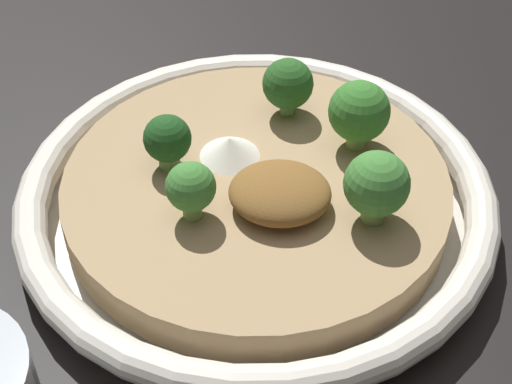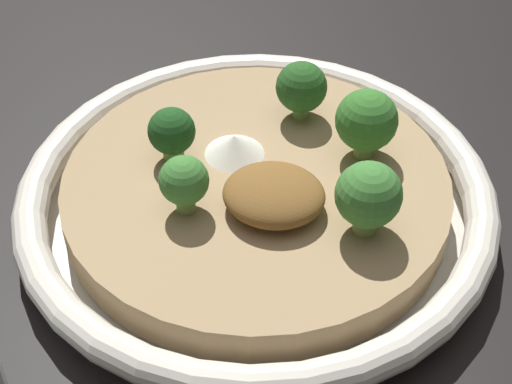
# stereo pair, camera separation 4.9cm
# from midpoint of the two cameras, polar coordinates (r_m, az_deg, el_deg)

# --- Properties ---
(ground_plane) EXTENTS (6.00, 6.00, 0.00)m
(ground_plane) POSITION_cam_midpoint_polar(r_m,az_deg,el_deg) (0.51, -2.77, -1.97)
(ground_plane) COLOR black
(risotto_bowl) EXTENTS (0.30, 0.30, 0.03)m
(risotto_bowl) POSITION_cam_midpoint_polar(r_m,az_deg,el_deg) (0.49, -2.84, -0.47)
(risotto_bowl) COLOR silver
(risotto_bowl) RESTS_ON ground_plane
(cheese_sprinkle) EXTENTS (0.04, 0.04, 0.01)m
(cheese_sprinkle) POSITION_cam_midpoint_polar(r_m,az_deg,el_deg) (0.50, -4.79, 3.16)
(cheese_sprinkle) COLOR white
(cheese_sprinkle) RESTS_ON risotto_bowl
(crispy_onion_garnish) EXTENTS (0.06, 0.05, 0.02)m
(crispy_onion_garnish) POSITION_cam_midpoint_polar(r_m,az_deg,el_deg) (0.46, -1.32, -0.19)
(crispy_onion_garnish) COLOR brown
(crispy_onion_garnish) RESTS_ON risotto_bowl
(broccoli_right) EXTENTS (0.04, 0.04, 0.05)m
(broccoli_right) POSITION_cam_midpoint_polar(r_m,az_deg,el_deg) (0.49, 4.68, 5.68)
(broccoli_right) COLOR #84A856
(broccoli_right) RESTS_ON risotto_bowl
(broccoli_front_left) EXTENTS (0.03, 0.03, 0.04)m
(broccoli_front_left) POSITION_cam_midpoint_polar(r_m,az_deg,el_deg) (0.45, -7.91, 0.12)
(broccoli_front_left) COLOR #759E4C
(broccoli_front_left) RESTS_ON risotto_bowl
(broccoli_back) EXTENTS (0.03, 0.03, 0.04)m
(broccoli_back) POSITION_cam_midpoint_polar(r_m,az_deg,el_deg) (0.52, -0.39, 7.72)
(broccoli_back) COLOR #668E47
(broccoli_back) RESTS_ON risotto_bowl
(broccoli_front_right) EXTENTS (0.04, 0.04, 0.05)m
(broccoli_front_right) POSITION_cam_midpoint_polar(r_m,az_deg,el_deg) (0.44, 5.63, 0.34)
(broccoli_front_right) COLOR #84A856
(broccoli_front_right) RESTS_ON risotto_bowl
(broccoli_back_left) EXTENTS (0.03, 0.03, 0.04)m
(broccoli_back_left) POSITION_cam_midpoint_polar(r_m,az_deg,el_deg) (0.48, -9.36, 3.62)
(broccoli_back_left) COLOR #668E47
(broccoli_back_left) RESTS_ON risotto_bowl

